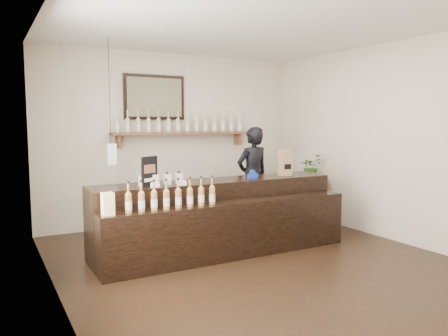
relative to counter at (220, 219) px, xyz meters
The scene contains 10 objects.
ground 0.74m from the counter, 73.88° to the right, with size 5.00×5.00×0.00m, color black.
room_shell 1.40m from the counter, 73.88° to the right, with size 5.00×5.00×5.00m.
back_wall_decor 2.23m from the counter, 89.11° to the left, with size 2.66×0.96×1.69m.
counter is the anchor object (origin of this frame).
promo_sign 1.15m from the counter, behind, with size 0.24×0.13×0.35m.
paper_bag 1.30m from the counter, ahead, with size 0.19×0.16×0.37m.
tape_dispenser 0.75m from the counter, ahead, with size 0.14×0.06×0.12m.
side_cabinet 2.31m from the counter, 20.07° to the left, with size 0.41×0.54×0.73m.
potted_plant 2.36m from the counter, 20.07° to the left, with size 0.37×0.32×0.41m, color #325B24.
shopkeeper 1.56m from the counter, 41.00° to the left, with size 0.66×0.43×1.82m, color black.
Camera 1 is at (-2.83, -4.31, 1.68)m, focal length 35.00 mm.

